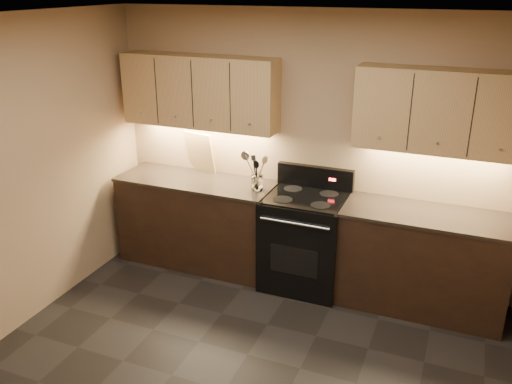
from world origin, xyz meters
TOP-DOWN VIEW (x-y plane):
  - ceiling at (0.00, 0.00)m, footprint 4.00×4.00m
  - wall_back at (0.00, 2.00)m, footprint 4.00×0.04m
  - counter_left at (-1.10, 1.70)m, footprint 1.62×0.62m
  - counter_right at (1.18, 1.70)m, footprint 1.46×0.62m
  - stove at (0.08, 1.68)m, footprint 0.76×0.68m
  - upper_cab_left at (-1.10, 1.85)m, footprint 1.60×0.30m
  - upper_cab_right at (1.18, 1.85)m, footprint 1.44×0.30m
  - outlet_plate at (-1.30, 1.99)m, footprint 0.08×0.01m
  - utensil_crock at (-0.42, 1.68)m, footprint 0.15×0.15m
  - cutting_board at (-1.17, 1.95)m, footprint 0.36×0.18m
  - wooden_spoon at (-0.44, 1.67)m, footprint 0.17×0.08m
  - black_spoon at (-0.43, 1.70)m, footprint 0.08×0.13m
  - black_turner at (-0.42, 1.66)m, footprint 0.16×0.17m
  - steel_spatula at (-0.39, 1.69)m, footprint 0.26×0.12m
  - steel_skimmer at (-0.38, 1.67)m, footprint 0.25×0.10m

SIDE VIEW (x-z plane):
  - counter_left at x=-1.10m, z-range 0.00..0.93m
  - counter_right at x=1.18m, z-range 0.00..0.93m
  - stove at x=0.08m, z-range -0.09..1.05m
  - utensil_crock at x=-0.42m, z-range 0.92..1.07m
  - black_spoon at x=-0.43m, z-range 0.94..1.24m
  - black_turner at x=-0.42m, z-range 0.94..1.29m
  - wooden_spoon at x=-0.44m, z-range 0.95..1.29m
  - outlet_plate at x=-1.30m, z-range 1.06..1.18m
  - steel_spatula at x=-0.39m, z-range 0.94..1.32m
  - steel_skimmer at x=-0.38m, z-range 0.94..1.32m
  - cutting_board at x=-1.17m, z-range 0.93..1.36m
  - wall_back at x=0.00m, z-range 0.00..2.60m
  - upper_cab_left at x=-1.10m, z-range 1.45..2.15m
  - upper_cab_right at x=1.18m, z-range 1.45..2.15m
  - ceiling at x=0.00m, z-range 2.60..2.60m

